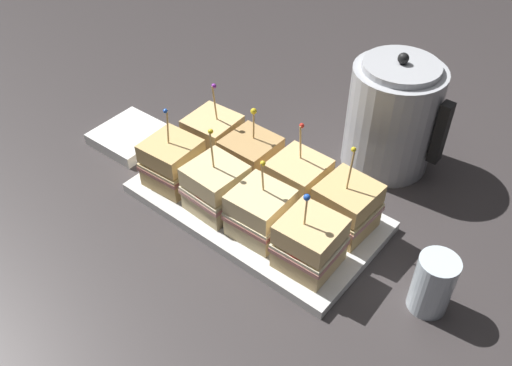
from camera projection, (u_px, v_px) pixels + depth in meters
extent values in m
plane|color=#383333|center=(256.00, 210.00, 0.99)|extent=(6.00, 6.00, 0.00)
cube|color=silver|center=(256.00, 208.00, 0.98)|extent=(0.45, 0.24, 0.01)
cube|color=silver|center=(256.00, 204.00, 0.98)|extent=(0.45, 0.24, 0.01)
cube|color=tan|center=(174.00, 174.00, 1.01)|extent=(0.09, 0.09, 0.04)
cube|color=#B26B60|center=(173.00, 165.00, 0.99)|extent=(0.10, 0.10, 0.01)
cube|color=beige|center=(172.00, 162.00, 0.99)|extent=(0.10, 0.10, 0.01)
cylinder|color=red|center=(166.00, 164.00, 0.97)|extent=(0.05, 0.05, 0.00)
cube|color=#E0B771|center=(171.00, 151.00, 0.97)|extent=(0.09, 0.09, 0.04)
cylinder|color=tan|center=(168.00, 129.00, 0.94)|extent=(0.00, 0.01, 0.08)
sphere|color=blue|center=(165.00, 111.00, 0.92)|extent=(0.01, 0.01, 0.01)
cube|color=beige|center=(217.00, 199.00, 0.96)|extent=(0.09, 0.09, 0.04)
cube|color=tan|center=(216.00, 190.00, 0.94)|extent=(0.10, 0.10, 0.01)
cube|color=beige|center=(216.00, 187.00, 0.94)|extent=(0.09, 0.09, 0.01)
cylinder|color=red|center=(210.00, 189.00, 0.92)|extent=(0.06, 0.06, 0.00)
cube|color=beige|center=(215.00, 176.00, 0.92)|extent=(0.09, 0.09, 0.04)
cylinder|color=tan|center=(212.00, 152.00, 0.89)|extent=(0.00, 0.01, 0.09)
sphere|color=yellow|center=(211.00, 131.00, 0.86)|extent=(0.01, 0.01, 0.01)
cube|color=beige|center=(260.00, 223.00, 0.91)|extent=(0.09, 0.09, 0.04)
cube|color=#B26B60|center=(260.00, 214.00, 0.90)|extent=(0.10, 0.10, 0.01)
cube|color=beige|center=(260.00, 211.00, 0.89)|extent=(0.09, 0.09, 0.01)
cube|color=beige|center=(261.00, 202.00, 0.88)|extent=(0.09, 0.09, 0.04)
cylinder|color=tan|center=(263.00, 179.00, 0.85)|extent=(0.00, 0.01, 0.07)
sphere|color=yellow|center=(263.00, 163.00, 0.83)|extent=(0.01, 0.01, 0.01)
cube|color=#DBB77A|center=(309.00, 255.00, 0.86)|extent=(0.09, 0.09, 0.04)
cube|color=tan|center=(309.00, 246.00, 0.84)|extent=(0.10, 0.10, 0.01)
cube|color=beige|center=(310.00, 242.00, 0.84)|extent=(0.09, 0.09, 0.01)
cylinder|color=red|center=(304.00, 246.00, 0.83)|extent=(0.06, 0.06, 0.00)
cube|color=#E8C281|center=(311.00, 231.00, 0.82)|extent=(0.09, 0.09, 0.04)
cylinder|color=tan|center=(306.00, 213.00, 0.79)|extent=(0.00, 0.01, 0.07)
sphere|color=blue|center=(307.00, 197.00, 0.77)|extent=(0.01, 0.01, 0.01)
cube|color=#DBB77A|center=(214.00, 149.00, 1.06)|extent=(0.09, 0.09, 0.04)
cube|color=tan|center=(213.00, 140.00, 1.05)|extent=(0.10, 0.10, 0.01)
cube|color=beige|center=(213.00, 137.00, 1.04)|extent=(0.10, 0.10, 0.01)
cylinder|color=red|center=(208.00, 138.00, 1.03)|extent=(0.06, 0.06, 0.00)
cube|color=#E8C281|center=(212.00, 126.00, 1.03)|extent=(0.09, 0.09, 0.04)
cylinder|color=tan|center=(215.00, 105.00, 0.99)|extent=(0.00, 0.01, 0.08)
sphere|color=purple|center=(214.00, 86.00, 0.96)|extent=(0.01, 0.01, 0.01)
cube|color=tan|center=(251.00, 169.00, 1.02)|extent=(0.09, 0.09, 0.04)
cube|color=tan|center=(251.00, 160.00, 1.00)|extent=(0.09, 0.09, 0.01)
cube|color=beige|center=(251.00, 157.00, 1.00)|extent=(0.09, 0.09, 0.01)
cube|color=tan|center=(251.00, 148.00, 0.98)|extent=(0.09, 0.09, 0.04)
cylinder|color=tan|center=(254.00, 127.00, 0.96)|extent=(0.00, 0.00, 0.07)
sphere|color=yellow|center=(254.00, 111.00, 0.94)|extent=(0.01, 0.01, 0.01)
cube|color=#DBB77A|center=(297.00, 193.00, 0.97)|extent=(0.09, 0.09, 0.04)
cube|color=tan|center=(298.00, 184.00, 0.95)|extent=(0.09, 0.09, 0.01)
cube|color=beige|center=(298.00, 181.00, 0.95)|extent=(0.09, 0.09, 0.01)
cylinder|color=red|center=(293.00, 183.00, 0.93)|extent=(0.05, 0.05, 0.00)
cube|color=#E8C281|center=(299.00, 170.00, 0.93)|extent=(0.09, 0.09, 0.04)
cylinder|color=tan|center=(300.00, 145.00, 0.91)|extent=(0.00, 0.01, 0.08)
sphere|color=red|center=(302.00, 126.00, 0.88)|extent=(0.01, 0.01, 0.01)
cube|color=tan|center=(345.00, 219.00, 0.92)|extent=(0.09, 0.09, 0.04)
cube|color=tan|center=(346.00, 209.00, 0.90)|extent=(0.10, 0.10, 0.01)
cube|color=beige|center=(347.00, 206.00, 0.90)|extent=(0.10, 0.10, 0.01)
cylinder|color=red|center=(342.00, 209.00, 0.89)|extent=(0.06, 0.06, 0.00)
cube|color=#E0B771|center=(348.00, 195.00, 0.88)|extent=(0.09, 0.09, 0.04)
cylinder|color=tan|center=(350.00, 171.00, 0.85)|extent=(0.00, 0.01, 0.09)
sphere|color=yellow|center=(354.00, 149.00, 0.82)|extent=(0.01, 0.01, 0.01)
cylinder|color=#B7BABF|center=(391.00, 118.00, 1.02)|extent=(0.17, 0.17, 0.21)
cylinder|color=#B7BABF|center=(402.00, 67.00, 0.95)|extent=(0.14, 0.14, 0.01)
sphere|color=black|center=(403.00, 58.00, 0.94)|extent=(0.02, 0.02, 0.02)
cube|color=black|center=(440.00, 133.00, 0.97)|extent=(0.02, 0.02, 0.12)
cylinder|color=silver|center=(433.00, 284.00, 0.80)|extent=(0.06, 0.06, 0.10)
cube|color=white|center=(131.00, 136.00, 1.13)|extent=(0.14, 0.14, 0.02)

